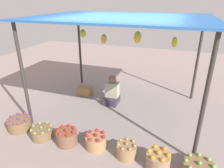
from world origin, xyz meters
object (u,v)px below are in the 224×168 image
object	(u,v)px
wooden_crate_near_vendor	(85,91)
basket_purple_onions	(19,124)
basket_limes	(42,133)
basket_red_tomatoes	(67,137)
vendor_person	(112,93)
basket_red_apples	(96,141)
basket_potatoes	(126,150)
basket_oranges	(158,160)

from	to	relation	value
wooden_crate_near_vendor	basket_purple_onions	bearing A→B (deg)	-106.56
basket_limes	basket_red_tomatoes	size ratio (longest dim) A/B	1.07
vendor_person	wooden_crate_near_vendor	distance (m)	0.94
basket_red_apples	basket_potatoes	bearing A→B (deg)	-3.92
basket_red_apples	basket_red_tomatoes	bearing A→B (deg)	-171.99
basket_purple_onions	basket_limes	size ratio (longest dim) A/B	1.12
vendor_person	basket_purple_onions	xyz separation A→B (m)	(-1.49, -1.78, -0.17)
basket_purple_onions	wooden_crate_near_vendor	xyz separation A→B (m)	(0.59, 1.99, -0.00)
basket_limes	basket_oranges	distance (m)	2.32
basket_red_tomatoes	wooden_crate_near_vendor	bearing A→B (deg)	106.84
basket_red_tomatoes	basket_oranges	distance (m)	1.74
basket_red_tomatoes	basket_red_apples	size ratio (longest dim) A/B	1.02
basket_purple_onions	basket_potatoes	world-z (taller)	basket_potatoes
basket_red_apples	basket_limes	bearing A→B (deg)	-175.59
basket_red_tomatoes	basket_limes	bearing A→B (deg)	-179.19
basket_red_apples	basket_potatoes	distance (m)	0.61
vendor_person	wooden_crate_near_vendor	bearing A→B (deg)	167.19
basket_red_tomatoes	basket_purple_onions	bearing A→B (deg)	176.71
wooden_crate_near_vendor	vendor_person	bearing A→B (deg)	-12.81
basket_potatoes	vendor_person	bearing A→B (deg)	116.45
basket_oranges	basket_red_tomatoes	bearing A→B (deg)	179.06
vendor_person	wooden_crate_near_vendor	world-z (taller)	vendor_person
basket_oranges	wooden_crate_near_vendor	bearing A→B (deg)	138.58
basket_limes	wooden_crate_near_vendor	xyz separation A→B (m)	(-0.04, 2.06, 0.02)
basket_purple_onions	vendor_person	bearing A→B (deg)	50.10
basket_red_apples	wooden_crate_near_vendor	xyz separation A→B (m)	(-1.20, 1.98, -0.01)
basket_purple_onions	basket_red_tomatoes	size ratio (longest dim) A/B	1.19
basket_potatoes	basket_oranges	xyz separation A→B (m)	(0.56, -0.07, 0.01)
basket_limes	basket_potatoes	world-z (taller)	basket_potatoes
basket_potatoes	wooden_crate_near_vendor	bearing A→B (deg)	131.77
basket_red_tomatoes	basket_oranges	xyz separation A→B (m)	(1.74, -0.03, -0.00)
basket_red_tomatoes	wooden_crate_near_vendor	distance (m)	2.15
basket_potatoes	basket_oranges	distance (m)	0.57
basket_red_apples	basket_oranges	distance (m)	1.17
vendor_person	basket_limes	distance (m)	2.06
basket_purple_onions	wooden_crate_near_vendor	distance (m)	2.07
basket_limes	basket_oranges	size ratio (longest dim) A/B	1.07
wooden_crate_near_vendor	basket_oranges	bearing A→B (deg)	-41.42
basket_oranges	basket_limes	bearing A→B (deg)	179.49
basket_red_tomatoes	wooden_crate_near_vendor	world-z (taller)	basket_red_tomatoes
basket_red_apples	wooden_crate_near_vendor	bearing A→B (deg)	121.18
basket_purple_onions	basket_oranges	world-z (taller)	basket_oranges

